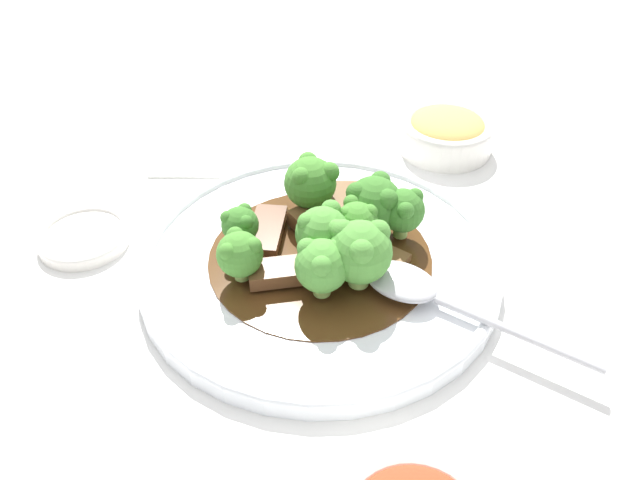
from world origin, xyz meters
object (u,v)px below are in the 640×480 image
beef_strip_0 (266,231)px  broccoli_floret_4 (313,181)px  broccoli_floret_5 (360,251)px  broccoli_floret_7 (240,253)px  broccoli_floret_0 (325,232)px  broccoli_floret_1 (356,219)px  beef_strip_1 (316,226)px  main_plate (320,261)px  broccoli_floret_8 (403,210)px  broccoli_floret_6 (240,224)px  beef_strip_3 (374,258)px  side_bowl_appetizer (446,132)px  beef_strip_4 (278,272)px  sauce_dish (84,237)px  beef_strip_2 (350,206)px  broccoli_floret_3 (374,203)px  serving_spoon (417,288)px  broccoli_floret_2 (322,265)px

beef_strip_0 → broccoli_floret_4: size_ratio=1.24×
broccoli_floret_5 → broccoli_floret_7: 0.10m
broccoli_floret_0 → broccoli_floret_5: broccoli_floret_5 is taller
broccoli_floret_4 → broccoli_floret_1: bearing=116.2°
beef_strip_1 → broccoli_floret_4: size_ratio=1.02×
main_plate → broccoli_floret_5: 0.07m
broccoli_floret_8 → broccoli_floret_6: bearing=-1.1°
main_plate → broccoli_floret_1: 0.05m
beef_strip_3 → side_bowl_appetizer: (-0.12, -0.20, -0.00)m
broccoli_floret_7 → beef_strip_4: bearing=169.7°
broccoli_floret_7 → broccoli_floret_8: (-0.14, -0.04, 0.00)m
beef_strip_1 → broccoli_floret_7: 0.09m
beef_strip_1 → broccoli_floret_8: (-0.07, 0.01, 0.02)m
broccoli_floret_5 → sauce_dish: size_ratio=0.72×
beef_strip_2 → beef_strip_3: beef_strip_2 is taller
broccoli_floret_3 → broccoli_floret_4: (0.05, -0.04, 0.00)m
broccoli_floret_6 → serving_spoon: (-0.14, 0.08, -0.02)m
main_plate → broccoli_floret_8: 0.08m
side_bowl_appetizer → broccoli_floret_5: bearing=57.3°
broccoli_floret_5 → serving_spoon: bearing=156.2°
beef_strip_3 → broccoli_floret_5: 0.04m
broccoli_floret_1 → broccoli_floret_5: broccoli_floret_5 is taller
main_plate → broccoli_floret_1: bearing=-172.1°
beef_strip_3 → broccoli_floret_5: bearing=53.0°
beef_strip_3 → sauce_dish: 0.27m
beef_strip_3 → broccoli_floret_2: broccoli_floret_2 is taller
beef_strip_2 → broccoli_floret_8: bearing=134.2°
broccoli_floret_5 → broccoli_floret_7: bearing=-12.5°
main_plate → beef_strip_0: size_ratio=4.52×
broccoli_floret_2 → broccoli_floret_5: (-0.03, -0.01, 0.00)m
beef_strip_4 → broccoli_floret_3: 0.11m
broccoli_floret_0 → sauce_dish: size_ratio=0.68×
beef_strip_2 → broccoli_floret_0: bearing=63.5°
beef_strip_4 → main_plate: bearing=-146.2°
beef_strip_2 → beef_strip_3: (-0.01, 0.07, -0.00)m
beef_strip_4 → broccoli_floret_2: broccoli_floret_2 is taller
broccoli_floret_0 → serving_spoon: (-0.07, 0.05, -0.03)m
broccoli_floret_8 → beef_strip_2: bearing=-45.8°
broccoli_floret_4 → broccoli_floret_6: broccoli_floret_4 is taller
main_plate → broccoli_floret_8: size_ratio=6.64×
broccoli_floret_0 → broccoli_floret_1: size_ratio=1.17×
beef_strip_2 → beef_strip_3: bearing=96.5°
broccoli_floret_0 → broccoli_floret_2: broccoli_floret_0 is taller
broccoli_floret_0 → beef_strip_3: bearing=176.0°
broccoli_floret_1 → broccoli_floret_8: broccoli_floret_1 is taller
main_plate → sauce_dish: main_plate is taller
broccoli_floret_1 → broccoli_floret_2: broccoli_floret_2 is taller
broccoli_floret_2 → serving_spoon: size_ratio=0.32×
broccoli_floret_6 → beef_strip_0: bearing=-147.4°
beef_strip_2 → serving_spoon: 0.12m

